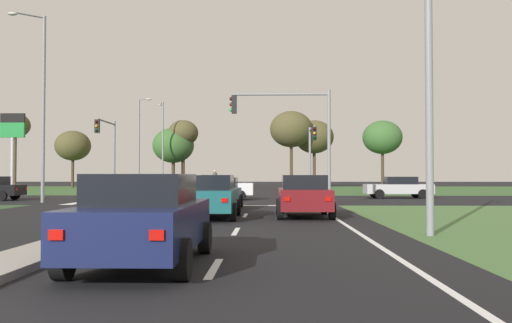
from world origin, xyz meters
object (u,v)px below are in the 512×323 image
at_px(car_teal_fifth, 210,196).
at_px(car_red_eighth, 210,183).
at_px(treeline_sixth, 382,138).
at_px(car_maroon_near, 304,195).
at_px(street_lamp_second, 41,100).
at_px(treeline_third, 173,146).
at_px(traffic_signal_far_left, 108,143).
at_px(street_lamp_fourth, 163,140).
at_px(traffic_signal_far_right, 312,148).
at_px(treeline_near, 16,126).
at_px(car_white_sixth, 219,187).
at_px(treeline_fourth, 183,134).
at_px(car_navy_second, 144,219).
at_px(street_lamp_third, 140,140).
at_px(treeline_seventh, 314,137).
at_px(car_blue_third, 221,193).
at_px(car_silver_seventh, 398,187).
at_px(pedestrian_at_median, 215,179).
at_px(treeline_fifth, 291,129).
at_px(traffic_signal_near_right, 293,125).
at_px(treeline_second, 73,146).
at_px(fuel_price_totem, 13,136).
at_px(street_lamp_near, 429,23).

bearing_deg(car_teal_fifth, car_red_eighth, 96.26).
bearing_deg(treeline_sixth, car_maroon_near, -105.00).
bearing_deg(street_lamp_second, treeline_third, 89.00).
height_order(car_teal_fifth, car_red_eighth, car_teal_fifth).
relative_size(traffic_signal_far_left, street_lamp_fourth, 0.54).
xyz_separation_m(traffic_signal_far_right, treeline_near, (-35.57, 28.11, 4.28)).
xyz_separation_m(car_teal_fifth, treeline_near, (-30.26, 48.48, 7.10)).
distance_m(car_white_sixth, treeline_fourth, 36.37).
relative_size(car_teal_fifth, street_lamp_fourth, 0.42).
bearing_deg(treeline_sixth, street_lamp_second, -124.47).
bearing_deg(car_maroon_near, treeline_fourth, 104.16).
xyz_separation_m(car_navy_second, treeline_third, (-10.27, 60.67, 4.66)).
xyz_separation_m(street_lamp_third, treeline_fourth, (1.78, 16.18, 1.86)).
distance_m(treeline_near, treeline_seventh, 38.83).
bearing_deg(street_lamp_fourth, car_blue_third, -75.16).
relative_size(car_silver_seventh, pedestrian_at_median, 2.43).
relative_size(car_maroon_near, car_silver_seventh, 0.94).
bearing_deg(traffic_signal_far_left, treeline_seventh, 61.03).
bearing_deg(car_white_sixth, traffic_signal_far_right, 129.49).
bearing_deg(treeline_fifth, street_lamp_fourth, -164.77).
distance_m(pedestrian_at_median, treeline_near, 38.07).
height_order(car_teal_fifth, street_lamp_second, street_lamp_second).
bearing_deg(traffic_signal_near_right, car_teal_fifth, -111.38).
xyz_separation_m(car_white_sixth, treeline_seventh, (9.32, 38.04, 5.92)).
relative_size(car_blue_third, street_lamp_third, 0.47).
xyz_separation_m(traffic_signal_near_right, street_lamp_second, (-14.43, 2.21, 1.71)).
xyz_separation_m(treeline_second, treeline_seventh, (31.19, 4.45, 1.38)).
height_order(car_teal_fifth, fuel_price_totem, fuel_price_totem).
bearing_deg(street_lamp_near, fuel_price_totem, 132.03).
height_order(treeline_second, treeline_third, treeline_third).
bearing_deg(car_teal_fifth, car_white_sixth, 94.00).
relative_size(street_lamp_second, street_lamp_third, 1.17).
bearing_deg(treeline_third, fuel_price_totem, -102.31).
bearing_deg(car_teal_fifth, traffic_signal_near_right, 68.62).
height_order(traffic_signal_near_right, street_lamp_near, street_lamp_near).
height_order(car_red_eighth, traffic_signal_far_left, traffic_signal_far_left).
height_order(car_blue_third, pedestrian_at_median, pedestrian_at_median).
relative_size(pedestrian_at_median, treeline_third, 0.24).
bearing_deg(treeline_fifth, treeline_fourth, -177.18).
xyz_separation_m(treeline_near, treeline_sixth, (47.45, 3.57, -1.31)).
xyz_separation_m(street_lamp_second, fuel_price_totem, (-5.94, 8.98, -1.41)).
height_order(street_lamp_second, fuel_price_totem, street_lamp_second).
bearing_deg(street_lamp_second, pedestrian_at_median, 55.13).
distance_m(car_blue_third, car_silver_seventh, 16.41).
bearing_deg(traffic_signal_far_left, traffic_signal_near_right, -41.00).
relative_size(car_white_sixth, fuel_price_totem, 0.70).
height_order(fuel_price_totem, treeline_sixth, treeline_sixth).
distance_m(treeline_near, treeline_second, 7.77).
xyz_separation_m(car_blue_third, treeline_seventh, (8.39, 47.58, 5.98)).
bearing_deg(traffic_signal_near_right, traffic_signal_far_right, 80.80).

